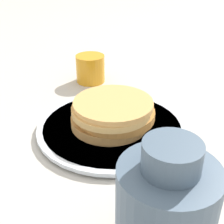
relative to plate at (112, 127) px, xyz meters
The scene contains 5 objects.
ground_plane 0.03m from the plate, 131.30° to the right, with size 4.00×4.00×0.00m, color #BCB7AD.
plate is the anchor object (origin of this frame).
pancake_stack 0.03m from the plate, 65.37° to the left, with size 0.16×0.16×0.05m.
juice_glass 0.24m from the plate, 111.68° to the right, with size 0.07×0.07×0.07m.
cream_jug 0.27m from the plate, 68.41° to the left, with size 0.11×0.11×0.15m.
Camera 1 is at (0.31, 0.44, 0.32)m, focal length 50.00 mm.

